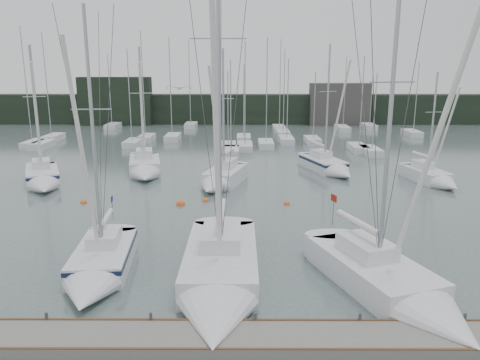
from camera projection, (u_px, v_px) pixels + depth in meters
name	position (u px, v px, depth m)	size (l,w,h in m)	color
ground	(210.00, 282.00, 21.92)	(160.00, 160.00, 0.00)	#4E5E5B
dock	(201.00, 339.00, 17.02)	(24.00, 2.00, 0.40)	#60605C
far_treeline	(234.00, 109.00, 81.54)	(90.00, 4.00, 5.00)	black
far_building_left	(116.00, 101.00, 79.32)	(12.00, 3.00, 8.00)	black
far_building_right	(339.00, 104.00, 79.28)	(10.00, 3.00, 7.00)	#43403E
mast_forest	(233.00, 137.00, 62.94)	(52.21, 28.23, 14.46)	silver
sailboat_near_left	(98.00, 269.00, 22.01)	(3.32, 8.42, 13.40)	silver
sailboat_near_center	(219.00, 283.00, 20.46)	(3.44, 11.73, 18.70)	silver
sailboat_near_right	(401.00, 292.00, 19.73)	(6.24, 10.32, 15.62)	silver
sailboat_mid_a	(43.00, 179.00, 39.18)	(5.59, 8.41, 12.30)	silver
sailboat_mid_b	(145.00, 169.00, 43.02)	(4.36, 8.71, 12.38)	silver
sailboat_mid_c	(220.00, 180.00, 38.97)	(4.44, 7.95, 12.02)	silver
sailboat_mid_d	(330.00, 167.00, 44.06)	(4.86, 8.38, 12.60)	silver
sailboat_mid_e	(434.00, 179.00, 39.82)	(3.58, 7.14, 10.09)	silver
buoy_a	(181.00, 205.00, 34.08)	(0.66, 0.66, 0.66)	#E55114
buoy_b	(287.00, 204.00, 34.20)	(0.45, 0.45, 0.45)	#E55114
buoy_c	(84.00, 203.00, 34.53)	(0.49, 0.49, 0.49)	#E55114
seagull	(179.00, 87.00, 19.72)	(1.03, 0.47, 0.20)	white
buoy_d	(206.00, 201.00, 35.04)	(0.46, 0.46, 0.46)	#E55114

